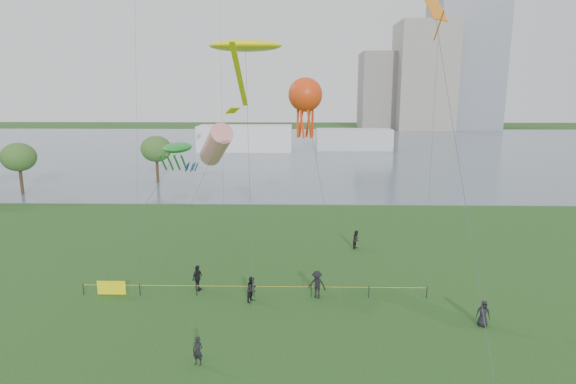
{
  "coord_description": "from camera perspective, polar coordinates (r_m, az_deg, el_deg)",
  "views": [
    {
      "loc": [
        0.63,
        -18.76,
        14.08
      ],
      "look_at": [
        0.0,
        10.0,
        8.0
      ],
      "focal_mm": 30.0,
      "sensor_mm": 36.0,
      "label": 1
    }
  ],
  "objects": [
    {
      "name": "spectator_d",
      "position": [
        32.35,
        22.12,
        -13.19
      ],
      "size": [
        0.93,
        0.75,
        1.65
      ],
      "primitive_type": "imported",
      "rotation": [
        0.0,
        0.0,
        -0.31
      ],
      "color": "black",
      "rests_on": "ground_plane"
    },
    {
      "name": "spectator_b",
      "position": [
        33.82,
        3.46,
        -10.89
      ],
      "size": [
        1.44,
        1.12,
        1.96
      ],
      "primitive_type": "imported",
      "rotation": [
        0.0,
        0.0,
        -0.35
      ],
      "color": "black",
      "rests_on": "ground_plane"
    },
    {
      "name": "lake",
      "position": [
        119.59,
        0.95,
        5.19
      ],
      "size": [
        400.0,
        120.0,
        0.08
      ],
      "primitive_type": "cube",
      "color": "slate",
      "rests_on": "ground_plane"
    },
    {
      "name": "pavilion_right",
      "position": [
        118.09,
        7.79,
        6.2
      ],
      "size": [
        18.0,
        7.0,
        5.0
      ],
      "primitive_type": "cube",
      "color": "silver",
      "rests_on": "ground_plane"
    },
    {
      "name": "kite_stingray",
      "position": [
        38.06,
        -5.09,
        16.81
      ],
      "size": [
        5.51,
        10.75,
        17.84
      ],
      "rotation": [
        0.0,
        0.0,
        0.13
      ],
      "color": "#3F3F42"
    },
    {
      "name": "spectator_c",
      "position": [
        35.55,
        -10.68,
        -9.97
      ],
      "size": [
        0.85,
        1.19,
        1.88
      ],
      "primitive_type": "imported",
      "rotation": [
        0.0,
        0.0,
        1.18
      ],
      "color": "black",
      "rests_on": "ground_plane"
    },
    {
      "name": "spectator_g",
      "position": [
        44.24,
        8.11,
        -5.59
      ],
      "size": [
        0.94,
        1.02,
        1.69
      ],
      "primitive_type": "imported",
      "rotation": [
        0.0,
        0.0,
        1.1
      ],
      "color": "black",
      "rests_on": "ground_plane"
    },
    {
      "name": "trees",
      "position": [
        75.44,
        -26.45,
        4.04
      ],
      "size": [
        26.99,
        15.48,
        7.6
      ],
      "color": "#352618",
      "rests_on": "ground_plane"
    },
    {
      "name": "spectator_a",
      "position": [
        33.36,
        -4.28,
        -11.41
      ],
      "size": [
        0.99,
        1.07,
        1.76
      ],
      "primitive_type": "imported",
      "rotation": [
        0.0,
        0.0,
        1.09
      ],
      "color": "black",
      "rests_on": "ground_plane"
    },
    {
      "name": "building_mid",
      "position": [
        186.43,
        15.75,
        13.02
      ],
      "size": [
        20.0,
        20.0,
        38.0
      ],
      "primitive_type": "cube",
      "color": "gray",
      "rests_on": "ground_plane"
    },
    {
      "name": "spectator_f",
      "position": [
        26.83,
        -10.64,
        -18.02
      ],
      "size": [
        0.64,
        0.5,
        1.55
      ],
      "primitive_type": "imported",
      "rotation": [
        0.0,
        0.0,
        -0.26
      ],
      "color": "black",
      "rests_on": "ground_plane"
    },
    {
      "name": "kite_delta",
      "position": [
        27.61,
        17.36,
        18.31
      ],
      "size": [
        1.61,
        14.39,
        19.04
      ],
      "rotation": [
        0.0,
        0.0,
        -0.22
      ],
      "color": "#3F3F42"
    },
    {
      "name": "building_low",
      "position": [
        189.38,
        11.02,
        11.7
      ],
      "size": [
        16.0,
        18.0,
        28.0
      ],
      "primitive_type": "cube",
      "color": "gray",
      "rests_on": "ground_plane"
    },
    {
      "name": "kite_creature",
      "position": [
        40.59,
        -12.97,
        5.1
      ],
      "size": [
        5.98,
        8.51,
        9.9
      ],
      "rotation": [
        0.0,
        0.0,
        0.1
      ],
      "color": "#3F3F42"
    },
    {
      "name": "kite_windsock",
      "position": [
        39.39,
        -8.55,
        5.51
      ],
      "size": [
        6.25,
        5.1,
        11.68
      ],
      "rotation": [
        0.0,
        0.0,
        -0.38
      ],
      "color": "#3F3F42"
    },
    {
      "name": "fence",
      "position": [
        35.29,
        -14.21,
        -10.99
      ],
      "size": [
        24.07,
        0.07,
        1.05
      ],
      "color": "black",
      "rests_on": "ground_plane"
    },
    {
      "name": "pavilion_left",
      "position": [
        115.0,
        -5.09,
        6.36
      ],
      "size": [
        22.0,
        8.0,
        6.0
      ],
      "primitive_type": "cube",
      "color": "white",
      "rests_on": "ground_plane"
    },
    {
      "name": "kite_octopus",
      "position": [
        33.08,
        2.07,
        11.34
      ],
      "size": [
        3.69,
        4.99,
        14.96
      ],
      "rotation": [
        0.0,
        0.0,
        0.33
      ],
      "color": "#3F3F42"
    }
  ]
}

